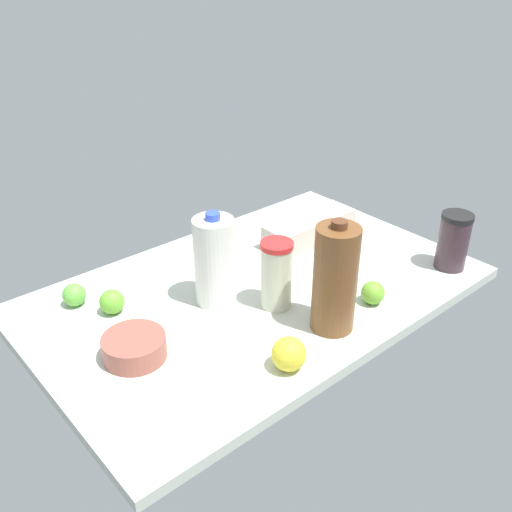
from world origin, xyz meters
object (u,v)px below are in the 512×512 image
object	(u,v)px
lemon_by_jug	(289,354)
shaker_bottle	(453,241)
tumbler_cup	(276,274)
chocolate_milk_jug	(335,279)
mixing_bowl	(134,347)
lime_loose	(74,295)
milk_jug	(215,261)
lime_near_front	(112,302)
egg_carton	(310,229)
lime_far_back	(373,293)

from	to	relation	value
lemon_by_jug	shaker_bottle	bearing A→B (deg)	-178.39
tumbler_cup	chocolate_milk_jug	xyz separation A→B (cm)	(-4.06, 15.92, 4.41)
mixing_bowl	lemon_by_jug	world-z (taller)	lemon_by_jug
chocolate_milk_jug	lime_loose	world-z (taller)	chocolate_milk_jug
milk_jug	lime_near_front	xyz separation A→B (cm)	(23.27, -12.83, -8.76)
shaker_bottle	lime_near_front	distance (cm)	95.72
lime_loose	lime_near_front	size ratio (longest dim) A/B	0.95
mixing_bowl	lime_loose	size ratio (longest dim) A/B	2.42
shaker_bottle	egg_carton	bearing A→B (deg)	-64.44
lime_loose	lime_far_back	size ratio (longest dim) A/B	0.98
lime_near_front	egg_carton	bearing A→B (deg)	176.23
lime_near_front	mixing_bowl	bearing A→B (deg)	76.00
egg_carton	shaker_bottle	size ratio (longest dim) A/B	1.88
tumbler_cup	lemon_by_jug	world-z (taller)	tumbler_cup
lime_loose	chocolate_milk_jug	bearing A→B (deg)	131.06
egg_carton	lime_far_back	world-z (taller)	egg_carton
lime_far_back	lemon_by_jug	size ratio (longest dim) A/B	0.79
lime_far_back	chocolate_milk_jug	bearing A→B (deg)	0.22
chocolate_milk_jug	lime_loose	size ratio (longest dim) A/B	4.78
lime_loose	lemon_by_jug	distance (cm)	59.85
tumbler_cup	lemon_by_jug	xyz separation A→B (cm)	(14.77, 20.31, -5.31)
lime_loose	lemon_by_jug	size ratio (longest dim) A/B	0.77
milk_jug	lime_far_back	distance (cm)	41.94
lime_loose	lime_near_front	distance (cm)	11.11
tumbler_cup	lime_far_back	distance (cm)	26.02
shaker_bottle	chocolate_milk_jug	bearing A→B (deg)	-3.04
lime_near_front	lemon_by_jug	distance (cm)	48.83
shaker_bottle	mixing_bowl	bearing A→B (deg)	-14.82
lime_far_back	lemon_by_jug	distance (cm)	34.76
chocolate_milk_jug	lime_near_front	size ratio (longest dim) A/B	4.55
tumbler_cup	lime_near_front	distance (cm)	42.29
mixing_bowl	lemon_by_jug	distance (cm)	35.09
chocolate_milk_jug	lime_loose	bearing A→B (deg)	-48.94
mixing_bowl	chocolate_milk_jug	xyz separation A→B (cm)	(-42.68, 21.33, 10.93)
lemon_by_jug	lime_far_back	bearing A→B (deg)	-172.65
tumbler_cup	lime_loose	bearing A→B (deg)	-40.81
lime_loose	lime_near_front	xyz separation A→B (cm)	(-5.74, 9.51, 0.15)
mixing_bowl	lime_far_back	bearing A→B (deg)	159.96
milk_jug	shaker_bottle	bearing A→B (deg)	154.00
egg_carton	shaker_bottle	bearing A→B (deg)	115.58
egg_carton	mixing_bowl	bearing A→B (deg)	11.73
shaker_bottle	lime_near_front	world-z (taller)	shaker_bottle
lime_loose	lime_far_back	world-z (taller)	lime_far_back
chocolate_milk_jug	lime_far_back	size ratio (longest dim) A/B	4.66
lime_far_back	tumbler_cup	bearing A→B (deg)	-38.85
mixing_bowl	milk_jug	bearing A→B (deg)	-167.13
tumbler_cup	lime_far_back	size ratio (longest dim) A/B	2.97
tumbler_cup	egg_carton	distance (cm)	39.09
egg_carton	chocolate_milk_jug	world-z (taller)	chocolate_milk_jug
milk_jug	lime_far_back	xyz separation A→B (cm)	(-30.24, 27.68, -8.84)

